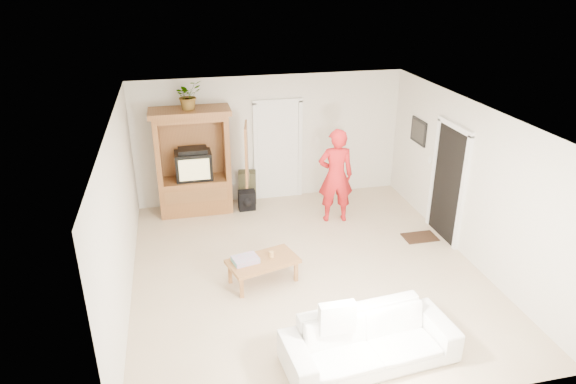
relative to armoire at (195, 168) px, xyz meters
name	(u,v)px	position (x,y,z in m)	size (l,w,h in m)	color
floor	(306,270)	(1.58, -2.66, -0.91)	(6.00, 6.00, 0.00)	tan
ceiling	(309,115)	(1.58, -2.66, 1.69)	(6.00, 6.00, 0.00)	white
wall_back	(270,139)	(1.58, 0.34, 0.39)	(5.50, 5.50, 0.00)	silver
wall_front	(383,317)	(1.58, -5.66, 0.39)	(5.50, 5.50, 0.00)	silver
wall_left	(120,215)	(-1.17, -2.66, 0.39)	(6.00, 6.00, 0.00)	silver
wall_right	(470,182)	(4.33, -2.66, 0.39)	(6.00, 6.00, 0.00)	silver
armoire	(195,168)	(0.00, 0.00, 0.00)	(1.82, 1.14, 2.10)	brown
door_back	(278,152)	(1.73, 0.31, 0.11)	(0.85, 0.05, 2.04)	white
doorway_right	(448,184)	(4.30, -2.06, 0.11)	(0.05, 0.90, 2.04)	black
framed_picture	(419,131)	(4.31, -0.76, 0.69)	(0.03, 0.60, 0.48)	black
doormat	(420,237)	(3.88, -2.06, -0.90)	(0.60, 0.40, 0.02)	#382316
plant	(188,95)	(-0.02, -0.03, 1.46)	(0.48, 0.42, 0.53)	#4C7238
man	(336,176)	(2.57, -1.01, 0.01)	(0.67, 0.44, 1.84)	red
sofa	(370,340)	(1.80, -4.86, -0.60)	(2.15, 0.84, 0.63)	white
coffee_table	(263,263)	(0.83, -2.84, -0.56)	(1.18, 0.85, 0.40)	olive
towel	(245,260)	(0.56, -2.84, -0.47)	(0.38, 0.28, 0.08)	#FB539F
candle	(271,254)	(0.98, -2.79, -0.46)	(0.08, 0.08, 0.10)	tan
backpack_black	(247,201)	(0.97, -0.22, -0.70)	(0.34, 0.20, 0.41)	black
backpack_olive	(247,187)	(1.05, 0.19, -0.57)	(0.36, 0.26, 0.68)	#47442B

